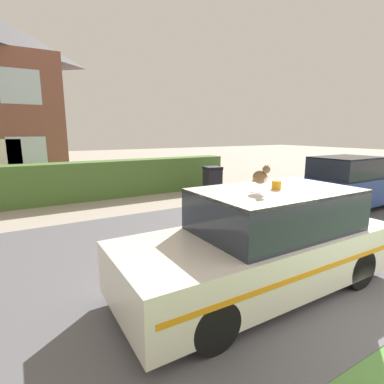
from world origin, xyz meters
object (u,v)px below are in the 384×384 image
object	(u,v)px
police_car	(264,242)
cat	(261,176)
wheelie_bin	(212,181)
neighbour_car_near	(348,185)

from	to	relation	value
police_car	cat	world-z (taller)	cat
cat	wheelie_bin	xyz separation A→B (m)	(3.47, 6.17, -1.21)
cat	neighbour_car_near	bearing A→B (deg)	95.63
cat	wheelie_bin	world-z (taller)	cat
police_car	neighbour_car_near	xyz separation A→B (m)	(5.73, 2.27, 0.01)
police_car	wheelie_bin	size ratio (longest dim) A/B	3.97
neighbour_car_near	police_car	bearing A→B (deg)	-158.94
police_car	cat	xyz separation A→B (m)	(-0.17, -0.07, 1.02)
police_car	neighbour_car_near	world-z (taller)	police_car
police_car	wheelie_bin	bearing A→B (deg)	-118.15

